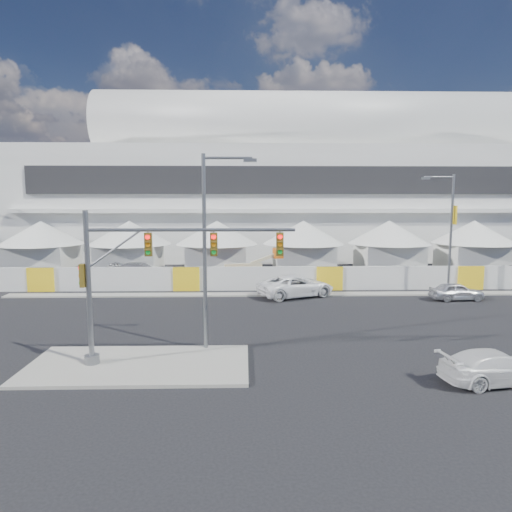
{
  "coord_description": "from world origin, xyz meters",
  "views": [
    {
      "loc": [
        -1.15,
        -23.21,
        7.61
      ],
      "look_at": [
        -0.3,
        10.0,
        3.47
      ],
      "focal_mm": 32.0,
      "sensor_mm": 36.0,
      "label": 1
    }
  ],
  "objects_px": {
    "sedan_silver": "(457,291)",
    "streetlight_curb": "(449,226)",
    "traffic_mast": "(135,279)",
    "streetlight_median": "(210,238)",
    "lot_car_a": "(421,273)",
    "pickup_curb": "(296,286)",
    "lot_car_c": "(140,271)",
    "boom_lift": "(238,276)",
    "pickup_near": "(496,367)"
  },
  "relations": [
    {
      "from": "lot_car_c",
      "to": "streetlight_curb",
      "type": "distance_m",
      "value": 27.58
    },
    {
      "from": "pickup_curb",
      "to": "traffic_mast",
      "type": "bearing_deg",
      "value": 125.91
    },
    {
      "from": "pickup_near",
      "to": "streetlight_median",
      "type": "distance_m",
      "value": 13.88
    },
    {
      "from": "lot_car_c",
      "to": "streetlight_median",
      "type": "height_order",
      "value": "streetlight_median"
    },
    {
      "from": "lot_car_c",
      "to": "sedan_silver",
      "type": "bearing_deg",
      "value": -96.8
    },
    {
      "from": "sedan_silver",
      "to": "streetlight_curb",
      "type": "height_order",
      "value": "streetlight_curb"
    },
    {
      "from": "lot_car_c",
      "to": "streetlight_curb",
      "type": "bearing_deg",
      "value": -92.44
    },
    {
      "from": "pickup_curb",
      "to": "lot_car_c",
      "type": "bearing_deg",
      "value": 37.05
    },
    {
      "from": "sedan_silver",
      "to": "traffic_mast",
      "type": "height_order",
      "value": "traffic_mast"
    },
    {
      "from": "pickup_curb",
      "to": "boom_lift",
      "type": "distance_m",
      "value": 6.52
    },
    {
      "from": "traffic_mast",
      "to": "streetlight_curb",
      "type": "height_order",
      "value": "streetlight_curb"
    },
    {
      "from": "pickup_curb",
      "to": "streetlight_curb",
      "type": "bearing_deg",
      "value": -110.45
    },
    {
      "from": "sedan_silver",
      "to": "boom_lift",
      "type": "xyz_separation_m",
      "value": [
        -16.63,
        6.24,
        0.19
      ]
    },
    {
      "from": "sedan_silver",
      "to": "streetlight_curb",
      "type": "distance_m",
      "value": 5.32
    },
    {
      "from": "pickup_curb",
      "to": "streetlight_median",
      "type": "bearing_deg",
      "value": 132.58
    },
    {
      "from": "traffic_mast",
      "to": "pickup_curb",
      "type": "bearing_deg",
      "value": 59.03
    },
    {
      "from": "sedan_silver",
      "to": "lot_car_c",
      "type": "height_order",
      "value": "lot_car_c"
    },
    {
      "from": "lot_car_a",
      "to": "sedan_silver",
      "type": "bearing_deg",
      "value": -170.14
    },
    {
      "from": "streetlight_curb",
      "to": "boom_lift",
      "type": "height_order",
      "value": "streetlight_curb"
    },
    {
      "from": "lot_car_a",
      "to": "streetlight_curb",
      "type": "bearing_deg",
      "value": -170.65
    },
    {
      "from": "lot_car_a",
      "to": "traffic_mast",
      "type": "height_order",
      "value": "traffic_mast"
    },
    {
      "from": "pickup_near",
      "to": "streetlight_curb",
      "type": "bearing_deg",
      "value": -26.42
    },
    {
      "from": "traffic_mast",
      "to": "streetlight_median",
      "type": "bearing_deg",
      "value": 34.03
    },
    {
      "from": "lot_car_a",
      "to": "traffic_mast",
      "type": "relative_size",
      "value": 0.41
    },
    {
      "from": "streetlight_curb",
      "to": "pickup_near",
      "type": "bearing_deg",
      "value": -107.95
    },
    {
      "from": "lot_car_a",
      "to": "traffic_mast",
      "type": "distance_m",
      "value": 30.94
    },
    {
      "from": "pickup_curb",
      "to": "boom_lift",
      "type": "bearing_deg",
      "value": 21.48
    },
    {
      "from": "pickup_near",
      "to": "streetlight_median",
      "type": "bearing_deg",
      "value": 61.4
    },
    {
      "from": "sedan_silver",
      "to": "pickup_near",
      "type": "relative_size",
      "value": 0.84
    },
    {
      "from": "sedan_silver",
      "to": "traffic_mast",
      "type": "distance_m",
      "value": 25.06
    },
    {
      "from": "lot_car_a",
      "to": "streetlight_curb",
      "type": "relative_size",
      "value": 0.41
    },
    {
      "from": "pickup_curb",
      "to": "lot_car_c",
      "type": "height_order",
      "value": "pickup_curb"
    },
    {
      "from": "pickup_curb",
      "to": "streetlight_median",
      "type": "relative_size",
      "value": 0.63
    },
    {
      "from": "lot_car_c",
      "to": "traffic_mast",
      "type": "relative_size",
      "value": 0.57
    },
    {
      "from": "lot_car_c",
      "to": "streetlight_median",
      "type": "xyz_separation_m",
      "value": [
        8.22,
        -20.75,
        4.89
      ]
    },
    {
      "from": "sedan_silver",
      "to": "pickup_near",
      "type": "bearing_deg",
      "value": 157.58
    },
    {
      "from": "lot_car_a",
      "to": "lot_car_c",
      "type": "xyz_separation_m",
      "value": [
        -26.66,
        1.03,
        0.15
      ]
    },
    {
      "from": "sedan_silver",
      "to": "pickup_curb",
      "type": "height_order",
      "value": "pickup_curb"
    },
    {
      "from": "pickup_near",
      "to": "lot_car_a",
      "type": "bearing_deg",
      "value": -23.04
    },
    {
      "from": "traffic_mast",
      "to": "boom_lift",
      "type": "relative_size",
      "value": 1.47
    },
    {
      "from": "pickup_near",
      "to": "streetlight_curb",
      "type": "xyz_separation_m",
      "value": [
        5.75,
        17.75,
        4.86
      ]
    },
    {
      "from": "streetlight_median",
      "to": "pickup_curb",
      "type": "bearing_deg",
      "value": 65.7
    },
    {
      "from": "streetlight_curb",
      "to": "boom_lift",
      "type": "relative_size",
      "value": 1.47
    },
    {
      "from": "lot_car_a",
      "to": "pickup_curb",
      "type": "bearing_deg",
      "value": 132.95
    },
    {
      "from": "boom_lift",
      "to": "sedan_silver",
      "type": "bearing_deg",
      "value": -33.82
    },
    {
      "from": "pickup_near",
      "to": "boom_lift",
      "type": "height_order",
      "value": "boom_lift"
    },
    {
      "from": "traffic_mast",
      "to": "streetlight_median",
      "type": "height_order",
      "value": "streetlight_median"
    },
    {
      "from": "pickup_curb",
      "to": "pickup_near",
      "type": "height_order",
      "value": "pickup_curb"
    },
    {
      "from": "sedan_silver",
      "to": "streetlight_curb",
      "type": "xyz_separation_m",
      "value": [
        0.1,
        2.16,
        4.86
      ]
    },
    {
      "from": "sedan_silver",
      "to": "pickup_near",
      "type": "xyz_separation_m",
      "value": [
        -5.65,
        -15.59,
        0.01
      ]
    }
  ]
}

